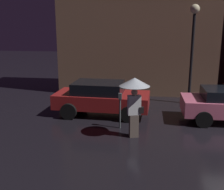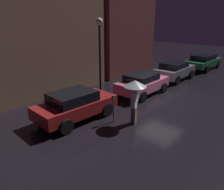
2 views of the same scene
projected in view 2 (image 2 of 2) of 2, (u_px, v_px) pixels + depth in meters
The scene contains 10 objects.
ground_plane at pixel (162, 97), 13.73m from camera, with size 60.00×60.00×0.00m, color black.
building_facade_left at pixel (38, 36), 13.63m from camera, with size 8.66×3.00×7.30m.
building_facade_right at pixel (121, 17), 18.74m from camera, with size 6.03×3.00×9.66m.
parked_car_red at pixel (75, 105), 10.55m from camera, with size 4.08×1.99×1.43m.
parked_car_pink at pixel (142, 83), 14.15m from camera, with size 3.95×1.96×1.35m.
parked_car_grey at pixel (174, 70), 17.47m from camera, with size 4.01×2.00×1.42m.
parked_car_green at pixel (203, 61), 21.12m from camera, with size 4.68×2.04×1.40m.
pedestrian_with_umbrella at pixel (135, 90), 9.84m from camera, with size 1.04×1.04×2.10m.
parking_meter at pixel (113, 106), 10.21m from camera, with size 0.12×0.10×1.36m.
street_lamp_near at pixel (100, 40), 13.94m from camera, with size 0.45×0.45×4.74m.
Camera 2 is at (-11.60, -6.44, 4.72)m, focal length 35.00 mm.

